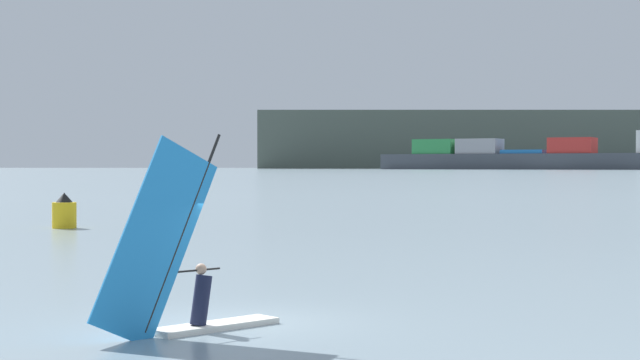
{
  "coord_description": "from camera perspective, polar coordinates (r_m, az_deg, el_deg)",
  "views": [
    {
      "loc": [
        7.21,
        -19.1,
        3.26
      ],
      "look_at": [
        -0.9,
        9.44,
        2.8
      ],
      "focal_mm": 55.65,
      "sensor_mm": 36.0,
      "label": 1
    }
  ],
  "objects": [
    {
      "name": "channel_buoy",
      "position": [
        52.41,
        -14.49,
        -1.82
      ],
      "size": [
        1.23,
        1.23,
        1.82
      ],
      "color": "yellow",
      "rests_on": "ground_plane"
    },
    {
      "name": "ground_plane",
      "position": [
        20.68,
        -4.8,
        -8.18
      ],
      "size": [
        4000.0,
        4000.0,
        0.0
      ],
      "primitive_type": "plane",
      "color": "gray"
    },
    {
      "name": "distant_headland",
      "position": [
        1088.13,
        17.6,
        1.95
      ],
      "size": [
        854.76,
        642.59,
        48.17
      ],
      "primitive_type": "cube",
      "rotation": [
        0.0,
        0.0,
        0.28
      ],
      "color": "#4C564C",
      "rests_on": "ground_plane"
    },
    {
      "name": "cargo_ship",
      "position": [
        682.21,
        11.58,
        1.32
      ],
      "size": [
        205.81,
        65.13,
        31.0
      ],
      "rotation": [
        0.0,
        0.0,
        2.93
      ],
      "color": "#3F444C",
      "rests_on": "ground_plane"
    },
    {
      "name": "windsurfer",
      "position": [
        19.42,
        -7.66,
        -5.89
      ],
      "size": [
        2.51,
        3.8,
        4.05
      ],
      "rotation": [
        0.0,
        0.0,
        1.03
      ],
      "color": "white",
      "rests_on": "ground_plane"
    }
  ]
}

